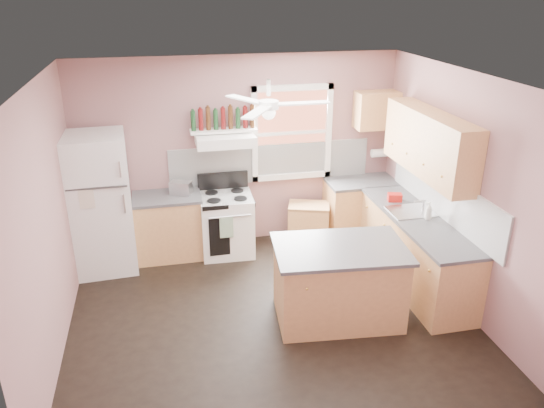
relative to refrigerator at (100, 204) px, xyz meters
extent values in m
plane|color=black|center=(1.91, -1.55, -0.92)|extent=(4.50, 4.50, 0.00)
plane|color=white|center=(1.91, -1.55, 1.78)|extent=(4.50, 4.50, 0.00)
cube|color=#895F5E|center=(1.91, 0.47, 0.43)|extent=(4.50, 0.05, 2.70)
cube|color=#895F5E|center=(4.18, -1.55, 0.43)|extent=(0.05, 4.00, 2.70)
cube|color=#895F5E|center=(-0.37, -1.55, 0.43)|extent=(0.05, 4.00, 2.70)
cube|color=white|center=(2.36, 0.43, 0.25)|extent=(2.90, 0.03, 0.55)
cube|color=white|center=(4.14, -1.25, 0.25)|extent=(0.03, 2.60, 0.55)
cube|color=brown|center=(2.66, 0.43, 0.68)|extent=(1.00, 0.02, 1.20)
cube|color=white|center=(2.66, 0.40, 0.68)|extent=(1.16, 0.07, 1.36)
cube|color=white|center=(0.00, 0.00, 0.00)|extent=(0.82, 0.80, 1.84)
cube|color=#B27D4A|center=(0.85, 0.15, -0.49)|extent=(0.90, 0.60, 0.86)
cube|color=#404043|center=(0.85, 0.15, -0.04)|extent=(0.92, 0.62, 0.04)
cube|color=silver|center=(1.05, 0.17, 0.07)|extent=(0.32, 0.26, 0.18)
cube|color=white|center=(1.65, 0.07, -0.49)|extent=(0.74, 0.67, 0.86)
cube|color=white|center=(1.68, 0.20, 0.70)|extent=(0.78, 0.50, 0.14)
cube|color=white|center=(1.68, 0.32, 0.80)|extent=(0.90, 0.26, 0.03)
cube|color=#B27D4A|center=(2.86, 0.13, -0.63)|extent=(0.68, 0.55, 0.58)
cube|color=#B27D4A|center=(3.66, 0.15, -0.49)|extent=(1.00, 0.60, 0.86)
cube|color=#B27D4A|center=(3.86, -1.25, -0.49)|extent=(0.60, 2.20, 0.86)
cube|color=#404043|center=(3.66, 0.15, -0.04)|extent=(1.02, 0.62, 0.04)
cube|color=#404043|center=(3.85, -1.25, -0.04)|extent=(0.62, 2.22, 0.04)
cube|color=silver|center=(3.85, -1.05, -0.03)|extent=(0.55, 0.45, 0.03)
cylinder|color=silver|center=(4.01, -1.05, 0.05)|extent=(0.03, 0.03, 0.14)
cube|color=#B27D4A|center=(3.99, -1.05, 0.86)|extent=(0.33, 1.80, 0.76)
cube|color=#B27D4A|center=(3.86, 0.28, 0.98)|extent=(0.60, 0.33, 0.52)
cylinder|color=white|center=(3.98, 0.31, 0.33)|extent=(0.26, 0.12, 0.12)
cube|color=#B27D4A|center=(2.66, -1.78, -0.49)|extent=(1.44, 0.99, 0.86)
cube|color=#404043|center=(2.66, -1.78, -0.04)|extent=(1.53, 1.07, 0.04)
cylinder|color=white|center=(1.91, -1.55, 1.53)|extent=(0.20, 0.20, 0.08)
imported|color=silver|center=(3.94, -1.31, 0.09)|extent=(0.11, 0.11, 0.22)
cube|color=#B7150F|center=(3.79, -0.68, 0.03)|extent=(0.20, 0.16, 0.10)
cylinder|color=#143819|center=(1.28, 0.32, 0.95)|extent=(0.06, 0.06, 0.27)
cylinder|color=#590F0F|center=(1.38, 0.32, 0.96)|extent=(0.06, 0.06, 0.29)
cylinder|color=#3F230F|center=(1.48, 0.32, 0.97)|extent=(0.06, 0.06, 0.31)
cylinder|color=#143819|center=(1.58, 0.32, 0.95)|extent=(0.06, 0.06, 0.27)
cylinder|color=#590F0F|center=(1.68, 0.32, 0.96)|extent=(0.06, 0.06, 0.29)
cylinder|color=#3F230F|center=(1.78, 0.32, 0.97)|extent=(0.06, 0.06, 0.31)
cylinder|color=#143819|center=(1.88, 0.32, 0.95)|extent=(0.06, 0.06, 0.27)
cylinder|color=#590F0F|center=(1.98, 0.32, 0.96)|extent=(0.06, 0.06, 0.29)
cylinder|color=#3F230F|center=(2.08, 0.32, 0.97)|extent=(0.06, 0.06, 0.31)
camera|label=1|loc=(0.83, -6.66, 2.65)|focal=35.00mm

